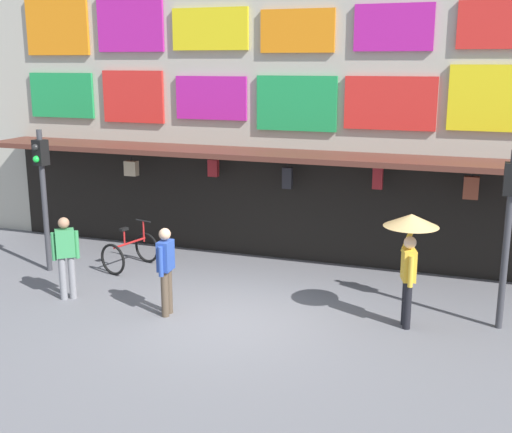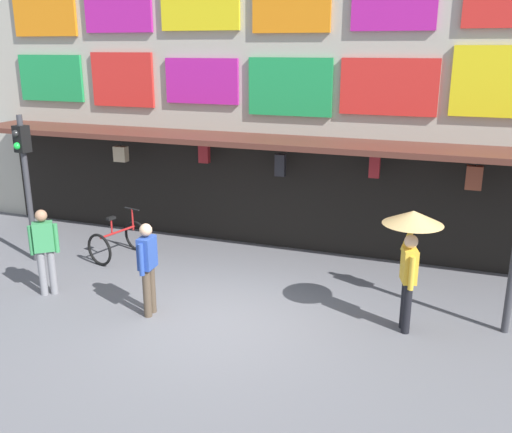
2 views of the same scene
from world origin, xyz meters
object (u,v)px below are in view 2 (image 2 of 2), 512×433
at_px(traffic_light_near, 25,165).
at_px(pedestrian_with_umbrella, 412,237).
at_px(pedestrian_in_green, 148,264).
at_px(bicycle_parked, 119,241).
at_px(pedestrian_in_yellow, 45,247).

bearing_deg(traffic_light_near, pedestrian_with_umbrella, -3.59).
height_order(pedestrian_with_umbrella, pedestrian_in_green, pedestrian_with_umbrella).
bearing_deg(pedestrian_with_umbrella, bicycle_parked, 168.80).
bearing_deg(bicycle_parked, traffic_light_near, -155.77).
distance_m(bicycle_parked, pedestrian_with_umbrella, 6.61).
height_order(traffic_light_near, pedestrian_with_umbrella, traffic_light_near).
relative_size(traffic_light_near, pedestrian_in_green, 1.90).
relative_size(traffic_light_near, pedestrian_with_umbrella, 1.54).
bearing_deg(bicycle_parked, pedestrian_in_green, -46.72).
relative_size(traffic_light_near, pedestrian_in_yellow, 1.90).
bearing_deg(traffic_light_near, pedestrian_in_green, -21.11).
height_order(bicycle_parked, pedestrian_with_umbrella, pedestrian_with_umbrella).
distance_m(traffic_light_near, pedestrian_in_yellow, 2.36).
bearing_deg(traffic_light_near, bicycle_parked, 24.23).
xyz_separation_m(traffic_light_near, bicycle_parked, (1.68, 0.76, -1.75)).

